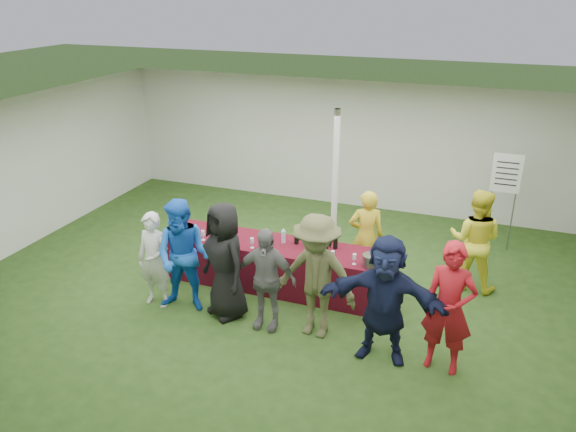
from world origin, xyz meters
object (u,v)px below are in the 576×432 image
(serving_table, at_px, (276,265))
(dump_bucket, at_px, (371,261))
(wine_list_sign, at_px, (506,181))
(customer_6, at_px, (449,308))
(customer_0, at_px, (154,260))
(customer_2, at_px, (225,261))
(staff_pourer, at_px, (366,236))
(staff_back, at_px, (475,240))
(customer_1, at_px, (184,256))
(customer_5, at_px, (384,299))
(customer_4, at_px, (316,277))
(customer_3, at_px, (265,279))

(serving_table, relative_size, dump_bucket, 14.28)
(wine_list_sign, distance_m, customer_6, 3.94)
(wine_list_sign, relative_size, customer_0, 1.22)
(dump_bucket, bearing_deg, customer_2, -157.83)
(wine_list_sign, height_order, staff_pourer, wine_list_sign)
(staff_back, bearing_deg, serving_table, 27.34)
(serving_table, xyz_separation_m, customer_1, (-1.01, -1.08, 0.49))
(dump_bucket, bearing_deg, customer_0, -163.59)
(customer_0, distance_m, customer_5, 3.45)
(dump_bucket, relative_size, customer_4, 0.14)
(customer_2, relative_size, customer_4, 0.98)
(staff_pourer, relative_size, customer_6, 0.89)
(customer_0, bearing_deg, customer_4, 3.91)
(customer_3, relative_size, customer_5, 0.88)
(serving_table, relative_size, staff_back, 2.18)
(wine_list_sign, distance_m, customer_5, 4.16)
(staff_back, height_order, customer_5, customer_5)
(serving_table, distance_m, customer_1, 1.56)
(staff_back, distance_m, customer_1, 4.47)
(customer_1, xyz_separation_m, customer_3, (1.29, -0.02, -0.11))
(wine_list_sign, relative_size, customer_3, 1.19)
(wine_list_sign, bearing_deg, customer_4, -121.52)
(customer_2, xyz_separation_m, customer_6, (3.11, -0.18, -0.00))
(wine_list_sign, height_order, customer_0, wine_list_sign)
(customer_3, xyz_separation_m, customer_4, (0.71, 0.06, 0.14))
(staff_back, relative_size, customer_2, 0.95)
(customer_5, bearing_deg, customer_2, 172.91)
(customer_5, xyz_separation_m, customer_6, (0.78, 0.04, 0.01))
(dump_bucket, relative_size, customer_6, 0.15)
(customer_0, bearing_deg, dump_bucket, 18.45)
(staff_pourer, distance_m, customer_6, 2.40)
(wine_list_sign, height_order, customer_4, wine_list_sign)
(customer_1, relative_size, customer_6, 0.99)
(dump_bucket, relative_size, customer_0, 0.17)
(serving_table, bearing_deg, customer_6, -23.56)
(customer_2, bearing_deg, staff_pourer, 77.86)
(staff_back, relative_size, customer_4, 0.93)
(dump_bucket, height_order, customer_6, customer_6)
(dump_bucket, xyz_separation_m, customer_5, (0.40, -1.01, 0.02))
(customer_2, xyz_separation_m, customer_4, (1.37, -0.03, 0.02))
(wine_list_sign, bearing_deg, serving_table, -140.62)
(wine_list_sign, relative_size, staff_back, 1.09)
(wine_list_sign, distance_m, customer_0, 6.12)
(staff_back, distance_m, customer_4, 2.84)
(staff_pourer, relative_size, customer_0, 1.05)
(customer_0, bearing_deg, wine_list_sign, 40.62)
(dump_bucket, bearing_deg, customer_4, -124.67)
(staff_back, height_order, customer_1, customer_1)
(customer_1, height_order, customer_5, customer_1)
(wine_list_sign, bearing_deg, customer_2, -134.68)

